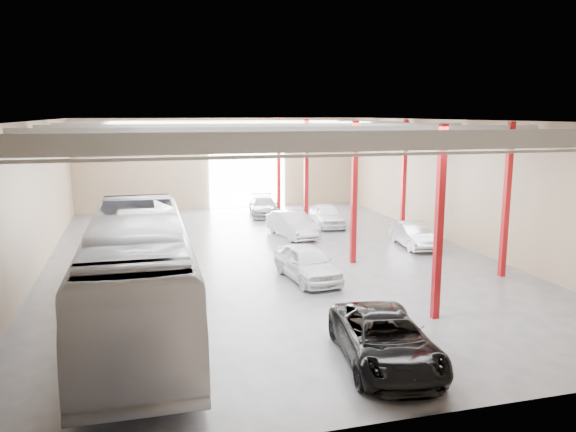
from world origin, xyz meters
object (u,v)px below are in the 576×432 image
coach_bus (138,272)px  black_sedan (385,339)px  car_row_a (307,263)px  car_row_b (293,224)px  car_right_far (327,215)px  car_right_near (413,235)px  car_row_c (264,206)px

coach_bus → black_sedan: 8.67m
car_row_a → car_row_b: size_ratio=0.99×
car_right_far → car_row_b: bearing=-135.1°
car_row_a → car_row_b: (1.77, 8.70, -0.02)m
coach_bus → car_row_a: 8.30m
black_sedan → car_right_near: black_sedan is taller
black_sedan → car_row_a: bearing=96.1°
car_row_a → car_right_far: 12.25m
coach_bus → car_right_near: 17.05m
car_row_b → car_row_c: 7.50m
car_right_near → car_right_far: (-2.72, 6.79, 0.04)m
black_sedan → car_row_a: car_row_a is taller
black_sedan → car_row_c: 25.08m
coach_bus → car_row_c: size_ratio=2.98×
car_row_b → car_right_near: car_row_b is taller
coach_bus → car_row_b: 15.49m
car_row_a → car_right_near: 8.79m
car_right_far → black_sedan: bearing=-99.1°
black_sedan → car_row_b: bearing=91.3°
black_sedan → car_row_c: bearing=93.5°
black_sedan → car_row_b: car_row_b is taller
car_row_a → car_row_b: 8.88m
car_row_a → car_row_c: (1.69, 16.20, -0.09)m
car_right_near → car_right_far: size_ratio=0.97×
car_right_near → coach_bus: bearing=-145.0°
coach_bus → car_right_near: size_ratio=3.41×
car_row_b → car_right_near: bearing=-45.4°
car_right_far → car_row_c: bearing=128.0°
car_row_a → car_row_b: car_row_a is taller
black_sedan → car_right_near: size_ratio=1.32×
car_row_c → car_row_b: bearing=-81.9°
black_sedan → car_row_c: black_sedan is taller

